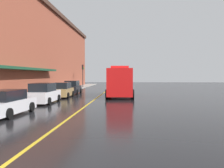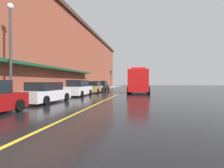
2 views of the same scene
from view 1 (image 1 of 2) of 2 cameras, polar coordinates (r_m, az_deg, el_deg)
name	(u,v)px [view 1 (image 1 of 2)]	position (r m, az deg, el deg)	size (l,w,h in m)	color
ground_plane	(101,95)	(30.77, -2.57, -2.52)	(112.00, 112.00, 0.00)	black
sidewalk_left	(52,94)	(32.04, -13.67, -2.26)	(2.40, 70.00, 0.15)	#9E9B93
lane_center_stripe	(101,95)	(30.77, -2.57, -2.51)	(0.16, 70.00, 0.01)	gold
brick_building_left	(7,45)	(33.16, -22.98, 8.20)	(9.17, 64.00, 12.18)	brown
parked_car_1	(7,103)	(16.47, -23.05, -4.09)	(2.08, 4.85, 1.55)	silver
parked_car_2	(43,94)	(22.47, -15.49, -2.18)	(2.10, 4.76, 1.76)	silver
parked_car_3	(62,90)	(27.80, -11.39, -1.45)	(2.09, 4.21, 1.65)	#A5844C
parked_car_4	(72,88)	(33.03, -9.10, -0.83)	(1.97, 4.13, 1.73)	black
fire_truck	(120,83)	(27.75, 1.90, 0.32)	(3.00, 7.71, 3.39)	red
parking_meter_1	(41,89)	(25.81, -16.01, -1.12)	(0.14, 0.18, 1.33)	#4C4C51
parking_meter_2	(59,86)	(31.84, -12.17, -0.50)	(0.14, 0.18, 1.33)	#4C4C51
traffic_light_near	(83,71)	(47.80, -6.73, 2.88)	(0.38, 0.36, 4.30)	#232326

